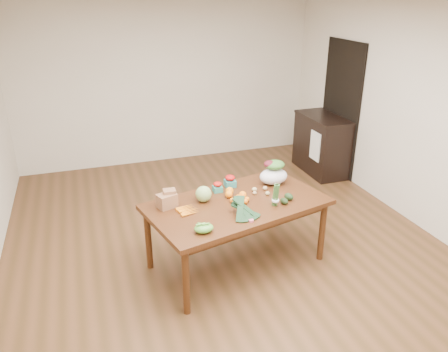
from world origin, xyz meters
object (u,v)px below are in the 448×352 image
object	(u,v)px
cabinet	(321,144)
asparagus_bundle	(276,195)
kale_bunch	(245,210)
cabbage	(204,194)
salad_bag	(274,173)
dining_table	(237,233)
paper_bag	(167,199)
mandarin_cluster	(240,198)

from	to	relation	value
cabinet	asparagus_bundle	xyz separation A→B (m)	(-1.88, -2.24, 0.40)
asparagus_bundle	kale_bunch	bearing A→B (deg)	-174.97
cabbage	salad_bag	size ratio (longest dim) A/B	0.52
salad_bag	cabbage	bearing A→B (deg)	-168.60
dining_table	cabinet	bearing A→B (deg)	29.18
cabinet	paper_bag	distance (m)	3.52
cabinet	asparagus_bundle	distance (m)	2.95
cabinet	dining_table	bearing A→B (deg)	-137.40
asparagus_bundle	salad_bag	xyz separation A→B (m)	(0.21, 0.51, 0.00)
dining_table	cabinet	xyz separation A→B (m)	(2.22, 2.04, 0.10)
cabbage	salad_bag	bearing A→B (deg)	11.40
kale_bunch	mandarin_cluster	bearing A→B (deg)	65.63
asparagus_bundle	salad_bag	world-z (taller)	asparagus_bundle
cabinet	kale_bunch	bearing A→B (deg)	-133.58
salad_bag	cabinet	bearing A→B (deg)	46.10
paper_bag	asparagus_bundle	world-z (taller)	asparagus_bundle
paper_bag	kale_bunch	size ratio (longest dim) A/B	0.62
dining_table	paper_bag	size ratio (longest dim) A/B	7.37
cabinet	paper_bag	xyz separation A→B (m)	(-2.93, -1.91, 0.37)
kale_bunch	salad_bag	size ratio (longest dim) A/B	1.22
kale_bunch	asparagus_bundle	world-z (taller)	asparagus_bundle
mandarin_cluster	kale_bunch	xyz separation A→B (m)	(-0.06, -0.32, 0.04)
kale_bunch	asparagus_bundle	distance (m)	0.40
cabbage	cabinet	bearing A→B (deg)	36.85
cabbage	mandarin_cluster	bearing A→B (deg)	-21.65
paper_bag	mandarin_cluster	bearing A→B (deg)	-9.94
mandarin_cluster	salad_bag	bearing A→B (deg)	30.89
dining_table	cabbage	size ratio (longest dim) A/B	10.90
cabbage	salad_bag	xyz separation A→B (m)	(0.88, 0.18, 0.04)
cabinet	cabbage	bearing A→B (deg)	-143.15
asparagus_bundle	dining_table	bearing A→B (deg)	136.07
salad_bag	paper_bag	bearing A→B (deg)	-171.63
cabbage	salad_bag	distance (m)	0.90
kale_bunch	cabinet	bearing A→B (deg)	33.00
mandarin_cluster	paper_bag	bearing A→B (deg)	170.06
dining_table	salad_bag	xyz separation A→B (m)	(0.56, 0.31, 0.50)
paper_bag	kale_bunch	world-z (taller)	paper_bag
kale_bunch	salad_bag	xyz separation A→B (m)	(0.59, 0.64, 0.05)
cabinet	paper_bag	bearing A→B (deg)	-146.86
cabinet	mandarin_cluster	xyz separation A→B (m)	(-2.19, -2.04, 0.32)
cabinet	paper_bag	size ratio (longest dim) A/B	4.08
cabbage	kale_bunch	xyz separation A→B (m)	(0.29, -0.46, -0.00)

